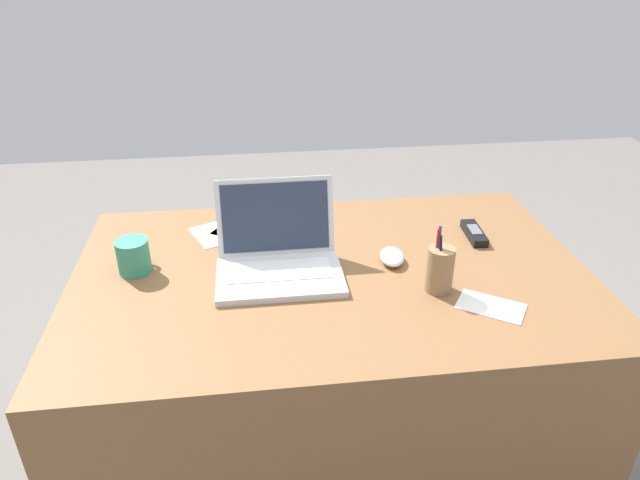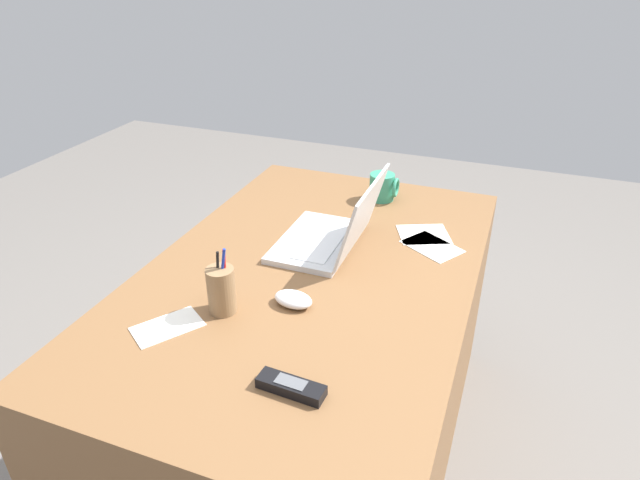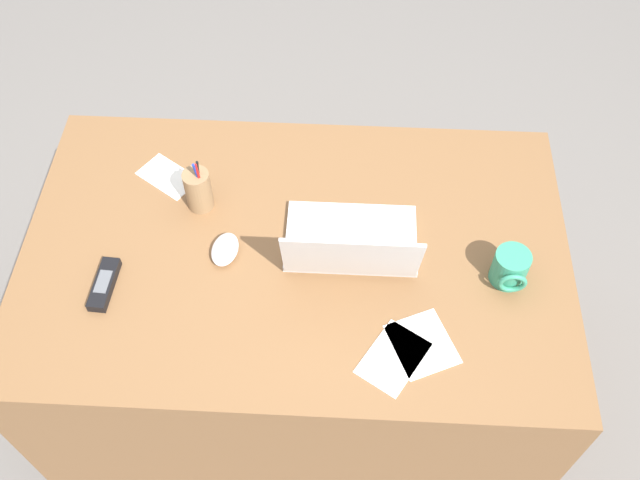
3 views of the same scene
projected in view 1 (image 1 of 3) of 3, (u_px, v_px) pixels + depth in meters
The scene contains 10 objects.
ground_plane at pixel (329, 458), 1.91m from camera, with size 6.00×6.00×0.00m, color slate.
desk at pixel (330, 373), 1.74m from camera, with size 1.39×0.88×0.73m, color brown.
laptop at pixel (278, 256), 1.54m from camera, with size 0.33×0.28×0.22m.
computer_mouse at pixel (392, 257), 1.59m from camera, with size 0.07×0.10×0.03m, color white.
coffee_mug_white at pixel (134, 256), 1.54m from camera, with size 0.09×0.10×0.09m.
cordless_phone at pixel (474, 233), 1.73m from camera, with size 0.05×0.15×0.03m.
pen_holder at pixel (440, 269), 1.45m from camera, with size 0.07×0.07×0.18m.
paper_note_near_laptop at pixel (239, 226), 1.79m from camera, with size 0.11×0.16×0.00m, color white.
paper_note_left at pixel (217, 233), 1.75m from camera, with size 0.13×0.15×0.00m, color white.
paper_note_right at pixel (491, 306), 1.41m from camera, with size 0.16×0.09×0.00m, color white.
Camera 1 is at (-0.20, -1.32, 1.54)m, focal length 32.37 mm.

